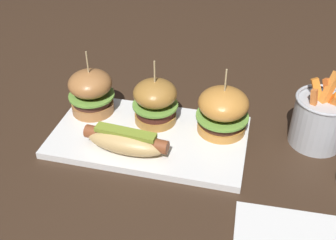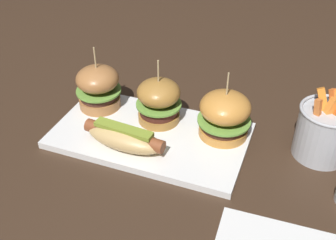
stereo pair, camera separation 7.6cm
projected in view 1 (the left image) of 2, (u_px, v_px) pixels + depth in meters
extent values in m
plane|color=#382619|center=(150.00, 140.00, 0.80)|extent=(3.00, 3.00, 0.00)
cube|color=white|center=(149.00, 137.00, 0.80)|extent=(0.37, 0.21, 0.01)
ellipsoid|color=tan|center=(126.00, 141.00, 0.74)|extent=(0.16, 0.07, 0.04)
cylinder|color=brown|center=(126.00, 139.00, 0.74)|extent=(0.16, 0.04, 0.02)
cube|color=olive|center=(125.00, 132.00, 0.73)|extent=(0.12, 0.03, 0.01)
cylinder|color=#A96D3B|center=(93.00, 106.00, 0.85)|extent=(0.09, 0.09, 0.02)
cylinder|color=#48281E|center=(92.00, 99.00, 0.84)|extent=(0.08, 0.08, 0.01)
cylinder|color=#6B9E3D|center=(92.00, 95.00, 0.83)|extent=(0.09, 0.09, 0.00)
ellipsoid|color=#A96D3B|center=(90.00, 84.00, 0.82)|extent=(0.09, 0.09, 0.05)
cylinder|color=tan|center=(88.00, 66.00, 0.79)|extent=(0.00, 0.00, 0.06)
cylinder|color=#A77332|center=(155.00, 117.00, 0.82)|extent=(0.08, 0.08, 0.02)
cylinder|color=#492119|center=(155.00, 109.00, 0.81)|extent=(0.08, 0.08, 0.02)
cylinder|color=#6B9E3D|center=(154.00, 105.00, 0.81)|extent=(0.09, 0.09, 0.00)
ellipsoid|color=#A77332|center=(154.00, 93.00, 0.79)|extent=(0.09, 0.09, 0.05)
cylinder|color=tan|center=(154.00, 75.00, 0.77)|extent=(0.00, 0.00, 0.06)
cylinder|color=#CB8538|center=(221.00, 126.00, 0.80)|extent=(0.09, 0.09, 0.02)
cylinder|color=#462519|center=(222.00, 120.00, 0.79)|extent=(0.09, 0.09, 0.01)
cylinder|color=#6B9E3D|center=(222.00, 116.00, 0.78)|extent=(0.10, 0.10, 0.00)
ellipsoid|color=#CB8538|center=(223.00, 103.00, 0.77)|extent=(0.10, 0.10, 0.05)
cylinder|color=tan|center=(225.00, 84.00, 0.74)|extent=(0.00, 0.00, 0.06)
cylinder|color=#B7BABF|center=(319.00, 122.00, 0.77)|extent=(0.10, 0.10, 0.09)
torus|color=#B7BABF|center=(325.00, 100.00, 0.74)|extent=(0.10, 0.10, 0.01)
cube|color=#CD6623|center=(332.00, 107.00, 0.74)|extent=(0.04, 0.02, 0.06)
cube|color=orange|center=(329.00, 100.00, 0.74)|extent=(0.04, 0.04, 0.08)
cube|color=orange|center=(326.00, 96.00, 0.74)|extent=(0.04, 0.05, 0.09)
cube|color=orange|center=(328.00, 106.00, 0.75)|extent=(0.03, 0.03, 0.06)
cube|color=orange|center=(319.00, 98.00, 0.75)|extent=(0.04, 0.04, 0.08)
cube|color=orange|center=(330.00, 102.00, 0.74)|extent=(0.05, 0.02, 0.07)
cube|color=orange|center=(313.00, 107.00, 0.73)|extent=(0.02, 0.02, 0.07)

